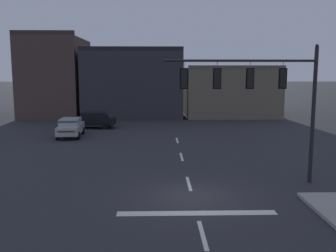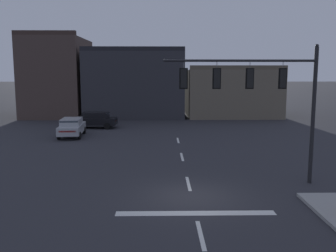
% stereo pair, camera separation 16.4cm
% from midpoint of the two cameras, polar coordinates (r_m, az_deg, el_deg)
% --- Properties ---
extents(ground_plane, '(400.00, 400.00, 0.00)m').
position_cam_midpoint_polar(ground_plane, '(17.23, 3.46, -10.72)').
color(ground_plane, '#2B2B30').
extents(stop_bar_paint, '(6.40, 0.50, 0.01)m').
position_cam_midpoint_polar(stop_bar_paint, '(15.36, 4.11, -13.13)').
color(stop_bar_paint, silver).
rests_on(stop_bar_paint, ground).
extents(lane_centreline, '(0.16, 26.40, 0.01)m').
position_cam_midpoint_polar(lane_centreline, '(19.13, 2.95, -8.76)').
color(lane_centreline, silver).
rests_on(lane_centreline, ground).
extents(signal_mast_near_side, '(7.54, 0.37, 6.94)m').
position_cam_midpoint_polar(signal_mast_near_side, '(18.98, 14.02, 5.50)').
color(signal_mast_near_side, black).
rests_on(signal_mast_near_side, ground).
extents(car_lot_nearside, '(4.55, 2.15, 1.61)m').
position_cam_midpoint_polar(car_lot_nearside, '(38.12, -11.45, 0.97)').
color(car_lot_nearside, black).
rests_on(car_lot_nearside, ground).
extents(car_lot_middle, '(2.14, 4.54, 1.61)m').
position_cam_midpoint_polar(car_lot_middle, '(33.49, -14.80, -0.14)').
color(car_lot_middle, '#9EA0A5').
rests_on(car_lot_middle, ground).
extents(building_row, '(31.49, 13.73, 10.24)m').
position_cam_midpoint_polar(building_row, '(49.52, -4.35, 6.34)').
color(building_row, '#473833').
rests_on(building_row, ground).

